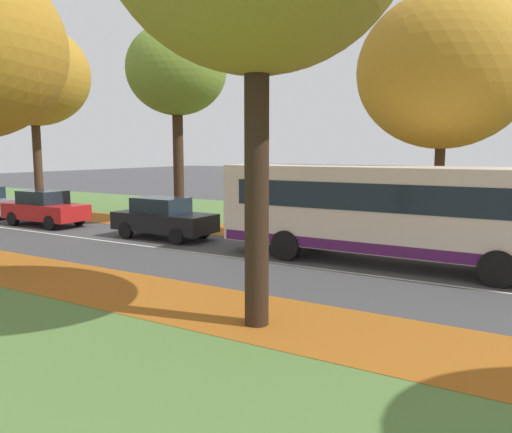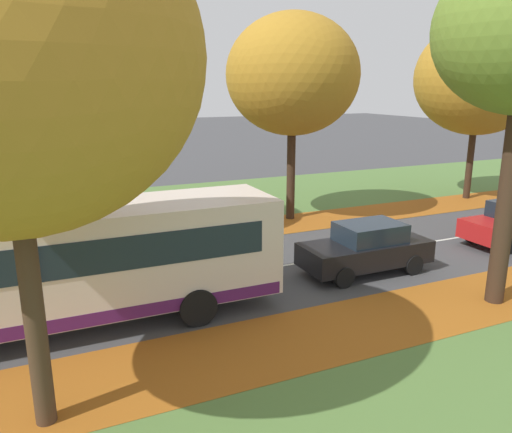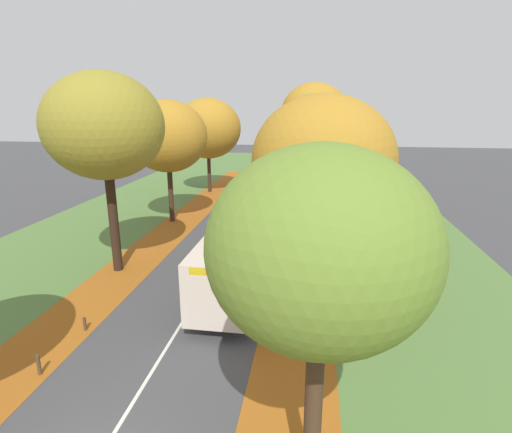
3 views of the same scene
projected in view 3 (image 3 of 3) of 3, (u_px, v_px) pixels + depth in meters
grass_verge_left at (119, 222)px, 29.61m from camera, size 12.00×90.00×0.01m
leaf_litter_left at (144, 254)px, 23.26m from camera, size 2.80×60.00×0.00m
grass_verge_right at (374, 233)px, 27.07m from camera, size 12.00×90.00×0.01m
leaf_litter_right at (303, 263)px, 21.98m from camera, size 2.80×60.00×0.00m
road_centre_line at (240, 228)px, 28.34m from camera, size 0.12×80.00×0.01m
tree_left_near at (104, 127)px, 19.14m from camera, size 5.73×5.73×10.02m
tree_left_mid at (167, 137)px, 28.28m from camera, size 5.65×5.65×8.81m
tree_left_far at (208, 129)px, 38.36m from camera, size 6.36×6.36×9.08m
tree_right_nearest at (321, 249)px, 7.45m from camera, size 4.35×4.35×7.82m
tree_right_near at (323, 160)px, 16.68m from camera, size 6.00×6.00×8.91m
tree_right_mid at (314, 125)px, 27.52m from camera, size 4.57×4.57×9.18m
tree_right_far at (314, 114)px, 37.10m from camera, size 6.22×6.22×10.43m
bollard_third at (39, 365)px, 12.84m from camera, size 0.12×0.12×0.71m
bollard_fourth at (85, 324)px, 15.40m from camera, size 0.12×0.12×0.55m
bus at (241, 250)px, 19.11m from camera, size 2.73×10.42×2.98m
car_black_lead at (263, 218)px, 27.84m from camera, size 1.79×4.20×1.62m
car_red_following at (271, 196)px, 34.54m from camera, size 1.82×4.22×1.62m
car_grey_third_in_line at (277, 185)px, 39.36m from camera, size 1.84×4.23×1.62m
car_white_fourth_in_line at (287, 173)px, 46.39m from camera, size 1.84×4.23×1.62m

